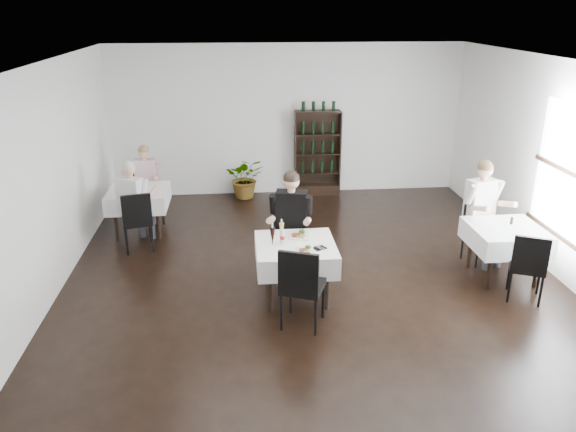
# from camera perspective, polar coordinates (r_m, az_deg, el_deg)

# --- Properties ---
(room_shell) EXTENTS (9.00, 9.00, 9.00)m
(room_shell) POSITION_cam_1_polar(r_m,az_deg,el_deg) (7.07, 3.23, 2.68)
(room_shell) COLOR black
(room_shell) RESTS_ON ground
(wine_shelf) EXTENTS (0.90, 0.28, 1.75)m
(wine_shelf) POSITION_cam_1_polar(r_m,az_deg,el_deg) (11.44, 3.00, 6.33)
(wine_shelf) COLOR black
(wine_shelf) RESTS_ON ground
(main_table) EXTENTS (1.03, 1.03, 0.77)m
(main_table) POSITION_cam_1_polar(r_m,az_deg,el_deg) (7.36, 0.77, -3.90)
(main_table) COLOR black
(main_table) RESTS_ON ground
(left_table) EXTENTS (0.98, 0.98, 0.77)m
(left_table) POSITION_cam_1_polar(r_m,az_deg,el_deg) (9.79, -14.93, 1.76)
(left_table) COLOR black
(left_table) RESTS_ON ground
(right_table) EXTENTS (0.98, 0.98, 0.77)m
(right_table) POSITION_cam_1_polar(r_m,az_deg,el_deg) (8.46, 21.22, -2.01)
(right_table) COLOR black
(right_table) RESTS_ON ground
(potted_tree) EXTENTS (0.78, 0.68, 0.84)m
(potted_tree) POSITION_cam_1_polar(r_m,az_deg,el_deg) (11.33, -4.31, 3.91)
(potted_tree) COLOR #1D511B
(potted_tree) RESTS_ON ground
(main_chair_far) EXTENTS (0.49, 0.49, 0.98)m
(main_chair_far) POSITION_cam_1_polar(r_m,az_deg,el_deg) (7.94, 0.24, -2.46)
(main_chair_far) COLOR black
(main_chair_far) RESTS_ON ground
(main_chair_near) EXTENTS (0.62, 0.62, 1.05)m
(main_chair_near) POSITION_cam_1_polar(r_m,az_deg,el_deg) (6.67, 1.34, -6.83)
(main_chair_near) COLOR black
(main_chair_near) RESTS_ON ground
(left_chair_far) EXTENTS (0.55, 0.55, 0.92)m
(left_chair_far) POSITION_cam_1_polar(r_m,az_deg,el_deg) (10.41, -14.06, 2.40)
(left_chair_far) COLOR black
(left_chair_far) RESTS_ON ground
(left_chair_near) EXTENTS (0.54, 0.54, 0.98)m
(left_chair_near) POSITION_cam_1_polar(r_m,az_deg,el_deg) (9.07, -15.08, -0.17)
(left_chair_near) COLOR black
(left_chair_near) RESTS_ON ground
(right_chair_far) EXTENTS (0.50, 0.50, 0.89)m
(right_chair_far) POSITION_cam_1_polar(r_m,az_deg,el_deg) (8.95, 18.76, -1.24)
(right_chair_far) COLOR black
(right_chair_far) RESTS_ON ground
(right_chair_near) EXTENTS (0.58, 0.58, 0.96)m
(right_chair_near) POSITION_cam_1_polar(r_m,az_deg,el_deg) (7.92, 23.23, -4.44)
(right_chair_near) COLOR black
(right_chair_near) RESTS_ON ground
(diner_main) EXTENTS (0.64, 0.67, 1.56)m
(diner_main) POSITION_cam_1_polar(r_m,az_deg,el_deg) (7.79, 0.27, -0.18)
(diner_main) COLOR #45464D
(diner_main) RESTS_ON ground
(diner_left_far) EXTENTS (0.53, 0.53, 1.36)m
(diner_left_far) POSITION_cam_1_polar(r_m,az_deg,el_deg) (10.35, -14.26, 3.84)
(diner_left_far) COLOR #45464D
(diner_left_far) RESTS_ON ground
(diner_left_near) EXTENTS (0.64, 0.67, 1.42)m
(diner_left_near) POSITION_cam_1_polar(r_m,az_deg,el_deg) (9.26, -15.38, 1.97)
(diner_left_near) COLOR #45464D
(diner_left_near) RESTS_ON ground
(diner_right_far) EXTENTS (0.66, 0.71, 1.56)m
(diner_right_far) POSITION_cam_1_polar(r_m,az_deg,el_deg) (8.81, 19.34, 1.13)
(diner_right_far) COLOR #45464D
(diner_right_far) RESTS_ON ground
(plate_far) EXTENTS (0.31, 0.31, 0.09)m
(plate_far) POSITION_cam_1_polar(r_m,az_deg,el_deg) (7.51, 1.14, -1.97)
(plate_far) COLOR white
(plate_far) RESTS_ON main_table
(plate_near) EXTENTS (0.22, 0.22, 0.07)m
(plate_near) POSITION_cam_1_polar(r_m,az_deg,el_deg) (7.08, 1.79, -3.48)
(plate_near) COLOR white
(plate_near) RESTS_ON main_table
(pilsner_dark) EXTENTS (0.07, 0.07, 0.32)m
(pilsner_dark) POSITION_cam_1_polar(r_m,az_deg,el_deg) (7.19, -1.58, -2.07)
(pilsner_dark) COLOR black
(pilsner_dark) RESTS_ON main_table
(pilsner_lager) EXTENTS (0.07, 0.07, 0.29)m
(pilsner_lager) POSITION_cam_1_polar(r_m,az_deg,el_deg) (7.38, -0.65, -1.56)
(pilsner_lager) COLOR gold
(pilsner_lager) RESTS_ON main_table
(coke_bottle) EXTENTS (0.06, 0.06, 0.24)m
(coke_bottle) POSITION_cam_1_polar(r_m,az_deg,el_deg) (7.27, -0.58, -2.09)
(coke_bottle) COLOR silver
(coke_bottle) RESTS_ON main_table
(napkin_cutlery) EXTENTS (0.20, 0.19, 0.02)m
(napkin_cutlery) POSITION_cam_1_polar(r_m,az_deg,el_deg) (7.17, 3.22, -3.25)
(napkin_cutlery) COLOR black
(napkin_cutlery) RESTS_ON main_table
(pepper_mill) EXTENTS (0.05, 0.05, 0.10)m
(pepper_mill) POSITION_cam_1_polar(r_m,az_deg,el_deg) (8.53, 21.77, -0.45)
(pepper_mill) COLOR black
(pepper_mill) RESTS_ON right_table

